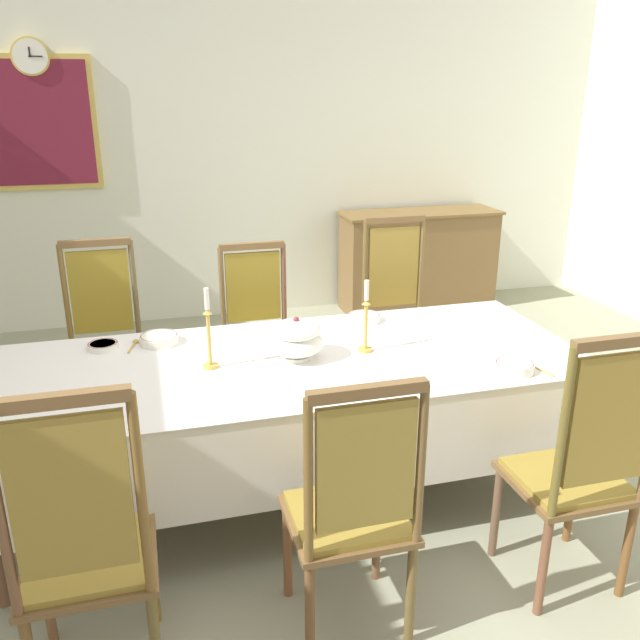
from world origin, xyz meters
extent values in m
cube|color=#989A7F|center=(0.00, 0.00, -0.02)|extent=(7.12, 5.89, 0.04)
cube|color=silver|center=(0.00, 2.98, 1.77)|extent=(7.12, 0.08, 3.55)
cylinder|color=brown|center=(1.30, -0.40, 0.35)|extent=(0.07, 0.07, 0.71)
cylinder|color=brown|center=(-1.30, 0.50, 0.35)|extent=(0.07, 0.07, 0.71)
cylinder|color=brown|center=(1.30, 0.50, 0.35)|extent=(0.07, 0.07, 0.71)
cube|color=brown|center=(0.00, 0.05, 0.67)|extent=(2.68, 0.97, 0.08)
cube|color=brown|center=(0.00, 0.05, 0.72)|extent=(2.80, 1.09, 0.03)
cube|color=white|center=(0.00, 0.05, 0.74)|extent=(2.82, 1.11, 0.00)
cube|color=white|center=(0.00, -0.50, 0.52)|extent=(2.82, 0.00, 0.43)
cube|color=white|center=(0.00, 0.60, 0.52)|extent=(2.82, 0.00, 0.43)
cube|color=white|center=(1.40, 0.05, 0.52)|extent=(0.00, 1.11, 0.43)
cylinder|color=brown|center=(-1.09, -0.66, 0.22)|extent=(0.04, 0.04, 0.44)
cylinder|color=brown|center=(-0.71, -0.66, 0.22)|extent=(0.04, 0.04, 0.44)
cube|color=brown|center=(-0.90, -0.84, 0.46)|extent=(0.44, 0.42, 0.03)
cube|color=olive|center=(-0.90, -0.84, 0.48)|extent=(0.40, 0.38, 0.02)
cylinder|color=brown|center=(-1.09, -1.03, 0.81)|extent=(0.03, 0.03, 0.69)
cylinder|color=brown|center=(-0.70, -1.03, 0.81)|extent=(0.03, 0.03, 0.69)
cube|color=olive|center=(-0.90, -1.03, 0.85)|extent=(0.34, 0.02, 0.52)
cube|color=brown|center=(-0.90, -1.03, 1.16)|extent=(0.40, 0.04, 0.04)
cylinder|color=brown|center=(-0.71, 0.76, 0.22)|extent=(0.04, 0.04, 0.44)
cylinder|color=brown|center=(-1.09, 0.76, 0.22)|extent=(0.04, 0.04, 0.44)
cylinder|color=brown|center=(-0.71, 1.12, 0.22)|extent=(0.04, 0.04, 0.44)
cylinder|color=brown|center=(-1.09, 1.12, 0.22)|extent=(0.04, 0.04, 0.44)
cube|color=brown|center=(-0.90, 0.94, 0.46)|extent=(0.44, 0.42, 0.03)
cube|color=olive|center=(-0.90, 0.94, 0.48)|extent=(0.40, 0.38, 0.02)
cylinder|color=brown|center=(-0.70, 1.13, 0.80)|extent=(0.03, 0.03, 0.65)
cylinder|color=brown|center=(-1.09, 1.13, 0.80)|extent=(0.03, 0.03, 0.65)
cube|color=olive|center=(-0.90, 1.13, 0.83)|extent=(0.34, 0.02, 0.50)
cube|color=brown|center=(-0.90, 1.13, 1.12)|extent=(0.40, 0.04, 0.04)
cylinder|color=brown|center=(-0.18, -0.66, 0.22)|extent=(0.04, 0.04, 0.44)
cylinder|color=brown|center=(0.20, -0.66, 0.22)|extent=(0.04, 0.04, 0.44)
cylinder|color=brown|center=(-0.18, -1.02, 0.22)|extent=(0.04, 0.04, 0.44)
cylinder|color=brown|center=(0.20, -1.02, 0.22)|extent=(0.04, 0.04, 0.44)
cube|color=brown|center=(0.01, -0.84, 0.46)|extent=(0.44, 0.42, 0.03)
cube|color=olive|center=(0.01, -0.84, 0.48)|extent=(0.40, 0.38, 0.02)
cylinder|color=brown|center=(-0.19, -1.03, 0.77)|extent=(0.03, 0.03, 0.60)
cylinder|color=brown|center=(0.20, -1.03, 0.77)|extent=(0.03, 0.03, 0.60)
cube|color=olive|center=(0.01, -1.03, 0.80)|extent=(0.34, 0.02, 0.46)
cube|color=brown|center=(0.01, -1.03, 1.07)|extent=(0.40, 0.04, 0.04)
cylinder|color=brown|center=(0.20, 0.76, 0.22)|extent=(0.04, 0.04, 0.44)
cylinder|color=brown|center=(-0.18, 0.76, 0.22)|extent=(0.04, 0.04, 0.44)
cylinder|color=brown|center=(0.20, 1.12, 0.22)|extent=(0.04, 0.04, 0.44)
cylinder|color=brown|center=(-0.18, 1.12, 0.22)|extent=(0.04, 0.04, 0.44)
cube|color=brown|center=(0.01, 0.94, 0.46)|extent=(0.44, 0.42, 0.03)
cube|color=olive|center=(0.01, 0.94, 0.48)|extent=(0.40, 0.38, 0.02)
cylinder|color=brown|center=(0.20, 1.13, 0.76)|extent=(0.03, 0.03, 0.58)
cylinder|color=brown|center=(-0.19, 1.13, 0.76)|extent=(0.03, 0.03, 0.58)
cube|color=olive|center=(0.01, 1.13, 0.79)|extent=(0.34, 0.02, 0.44)
cube|color=brown|center=(0.01, 1.13, 1.05)|extent=(0.40, 0.04, 0.04)
cylinder|color=brown|center=(0.75, -0.66, 0.22)|extent=(0.04, 0.04, 0.44)
cylinder|color=brown|center=(1.13, -0.66, 0.22)|extent=(0.04, 0.04, 0.44)
cylinder|color=brown|center=(0.75, -1.02, 0.22)|extent=(0.04, 0.04, 0.44)
cylinder|color=brown|center=(1.13, -1.02, 0.22)|extent=(0.04, 0.04, 0.44)
cube|color=brown|center=(0.94, -0.84, 0.46)|extent=(0.44, 0.42, 0.03)
cube|color=olive|center=(0.94, -0.84, 0.48)|extent=(0.40, 0.38, 0.02)
cylinder|color=brown|center=(0.74, -1.03, 0.81)|extent=(0.03, 0.03, 0.67)
cube|color=olive|center=(0.94, -1.03, 0.84)|extent=(0.34, 0.02, 0.51)
cube|color=brown|center=(0.94, -1.03, 1.14)|extent=(0.40, 0.04, 0.04)
cylinder|color=brown|center=(1.13, 0.76, 0.22)|extent=(0.04, 0.04, 0.44)
cylinder|color=brown|center=(0.75, 0.76, 0.22)|extent=(0.04, 0.04, 0.44)
cylinder|color=brown|center=(1.13, 1.12, 0.22)|extent=(0.04, 0.04, 0.44)
cylinder|color=brown|center=(0.75, 1.12, 0.22)|extent=(0.04, 0.04, 0.44)
cube|color=brown|center=(0.94, 0.94, 0.46)|extent=(0.44, 0.42, 0.03)
cube|color=olive|center=(0.94, 0.94, 0.48)|extent=(0.40, 0.38, 0.02)
cylinder|color=brown|center=(1.13, 1.13, 0.82)|extent=(0.03, 0.03, 0.69)
cylinder|color=brown|center=(0.74, 1.13, 0.82)|extent=(0.03, 0.03, 0.69)
cube|color=olive|center=(0.94, 1.13, 0.85)|extent=(0.34, 0.02, 0.53)
cube|color=brown|center=(0.94, 1.13, 1.16)|extent=(0.40, 0.04, 0.04)
cylinder|color=white|center=(0.03, 0.05, 0.75)|extent=(0.14, 0.14, 0.02)
ellipsoid|color=white|center=(0.03, 0.05, 0.82)|extent=(0.26, 0.26, 0.12)
ellipsoid|color=white|center=(0.03, 0.05, 0.89)|extent=(0.23, 0.23, 0.09)
sphere|color=brown|center=(0.03, 0.05, 0.94)|extent=(0.03, 0.03, 0.03)
cylinder|color=gold|center=(-0.38, 0.05, 0.75)|extent=(0.07, 0.07, 0.02)
cylinder|color=gold|center=(-0.38, 0.05, 0.88)|extent=(0.02, 0.02, 0.25)
cone|color=gold|center=(-0.38, 0.05, 1.01)|extent=(0.04, 0.04, 0.02)
cylinder|color=silver|center=(-0.38, 0.05, 1.07)|extent=(0.02, 0.02, 0.10)
cylinder|color=gold|center=(0.38, 0.05, 0.75)|extent=(0.07, 0.07, 0.02)
cylinder|color=gold|center=(0.38, 0.05, 0.87)|extent=(0.02, 0.02, 0.23)
cone|color=gold|center=(0.38, 0.05, 0.99)|extent=(0.04, 0.04, 0.02)
cylinder|color=silver|center=(0.38, 0.05, 1.05)|extent=(0.02, 0.02, 0.10)
cylinder|color=white|center=(-0.59, 0.42, 0.76)|extent=(0.19, 0.19, 0.04)
cylinder|color=white|center=(-0.59, 0.42, 0.77)|extent=(0.16, 0.16, 0.03)
torus|color=brown|center=(-0.59, 0.42, 0.78)|extent=(0.19, 0.19, 0.01)
cylinder|color=white|center=(0.96, -0.36, 0.76)|extent=(0.18, 0.18, 0.04)
cylinder|color=white|center=(0.96, -0.36, 0.77)|extent=(0.15, 0.15, 0.03)
torus|color=brown|center=(0.96, -0.36, 0.78)|extent=(0.17, 0.17, 0.01)
cylinder|color=white|center=(-0.87, 0.43, 0.75)|extent=(0.15, 0.15, 0.03)
cylinder|color=white|center=(-0.87, 0.43, 0.76)|extent=(0.12, 0.12, 0.02)
torus|color=brown|center=(-0.87, 0.43, 0.76)|extent=(0.15, 0.15, 0.01)
cylinder|color=white|center=(0.52, 0.47, 0.76)|extent=(0.18, 0.18, 0.04)
cylinder|color=white|center=(0.52, 0.47, 0.76)|extent=(0.15, 0.15, 0.03)
torus|color=brown|center=(0.52, 0.47, 0.77)|extent=(0.17, 0.17, 0.01)
cube|color=gold|center=(-0.73, 0.39, 0.74)|extent=(0.04, 0.14, 0.00)
ellipsoid|color=gold|center=(-0.71, 0.47, 0.75)|extent=(0.03, 0.05, 0.01)
cube|color=gold|center=(1.08, -0.40, 0.74)|extent=(0.04, 0.14, 0.00)
ellipsoid|color=gold|center=(1.06, -0.31, 0.75)|extent=(0.03, 0.05, 0.01)
cube|color=brown|center=(1.80, 2.66, 0.44)|extent=(1.40, 0.44, 0.88)
cube|color=brown|center=(1.80, 2.66, 0.89)|extent=(1.44, 0.48, 0.02)
cube|color=brown|center=(2.15, 2.89, 0.44)|extent=(0.59, 0.01, 0.70)
cube|color=brown|center=(1.45, 2.89, 0.44)|extent=(0.59, 0.01, 0.70)
cylinder|color=#D1B251|center=(-1.32, 2.91, 2.18)|extent=(0.28, 0.05, 0.28)
cylinder|color=white|center=(-1.32, 2.88, 2.18)|extent=(0.25, 0.01, 0.25)
cube|color=black|center=(-1.32, 2.88, 2.21)|extent=(0.01, 0.00, 0.07)
cube|color=black|center=(-1.28, 2.88, 2.18)|extent=(0.10, 0.00, 0.01)
cube|color=#D1B251|center=(-1.40, 2.92, 1.69)|extent=(1.01, 0.04, 1.01)
cube|color=maroon|center=(-1.40, 2.90, 1.69)|extent=(0.93, 0.01, 0.93)
camera|label=1|loc=(-0.63, -2.79, 1.98)|focal=37.07mm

